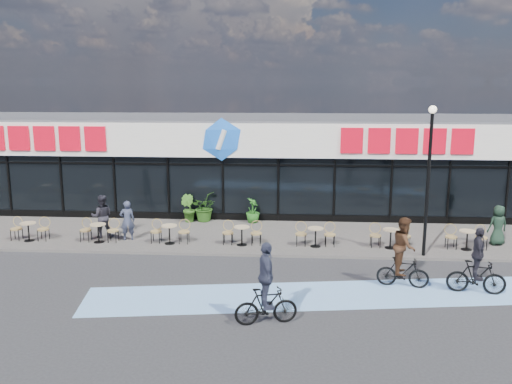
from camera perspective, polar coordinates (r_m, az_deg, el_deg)
ground at (r=18.27m, az=-6.26°, el=-8.66°), size 120.00×120.00×0.00m
sidewalk at (r=22.48m, az=-4.26°, el=-4.61°), size 44.00×5.00×0.10m
bike_lane at (r=16.62m, az=6.75°, el=-10.74°), size 14.17×4.13×0.01m
building at (r=27.27m, az=-2.73°, el=3.19°), size 30.60×6.57×4.75m
lamp_post at (r=19.99m, az=17.74°, el=2.35°), size 0.28×0.28×5.39m
bistro_set_2 at (r=23.31m, az=-22.73°, el=-3.62°), size 1.54×0.62×0.90m
bistro_set_3 at (r=22.19m, az=-16.19°, el=-3.90°), size 1.54×0.62×0.90m
bistro_set_4 at (r=21.40m, az=-9.05°, el=-4.14°), size 1.54×0.62×0.90m
bistro_set_5 at (r=20.96m, az=-1.48°, el=-4.34°), size 1.54×0.62×0.90m
bistro_set_6 at (r=20.89m, az=6.28°, el=-4.46°), size 1.54×0.62×0.90m
bistro_set_7 at (r=21.20m, az=13.94°, el=-4.49°), size 1.54×0.62×0.90m
bistro_set_8 at (r=21.88m, az=21.26°, el=-4.46°), size 1.54×0.62×0.90m
potted_plant_left at (r=24.53m, az=-5.60°, el=-1.55°), size 1.35×1.45×1.32m
potted_plant_mid at (r=24.49m, az=-7.18°, el=-1.72°), size 0.86×0.81×1.23m
potted_plant_right at (r=24.17m, az=-0.35°, el=-1.95°), size 0.66×0.66×1.11m
patron_left at (r=22.05m, az=-13.39°, el=-2.93°), size 0.68×0.55×1.60m
patron_right at (r=22.63m, az=-15.90°, el=-2.48°), size 1.00×0.88×1.76m
pedestrian_c at (r=22.80m, az=24.12°, el=-3.21°), size 0.86×0.66×1.56m
cyclist_a at (r=17.67m, az=22.24°, el=-7.39°), size 1.78×0.99×2.05m
cyclist_b at (r=17.42m, az=15.28°, el=-6.54°), size 1.65×0.98×2.24m
cyclist_c at (r=14.35m, az=1.07°, el=-10.37°), size 1.75×1.12×2.24m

